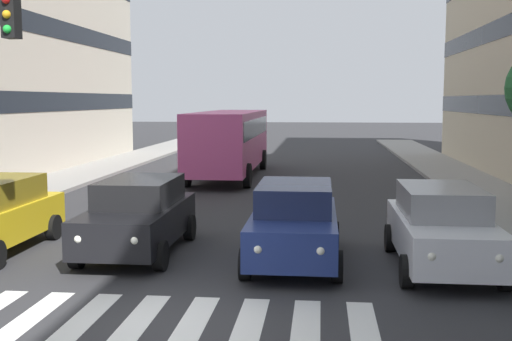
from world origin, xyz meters
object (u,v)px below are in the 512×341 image
car_0 (441,227)px  car_2 (139,215)px  bus_behind_traffic (230,136)px  car_1 (294,222)px

car_0 → car_2: size_ratio=1.00×
car_2 → bus_behind_traffic: 14.67m
car_0 → bus_behind_traffic: bus_behind_traffic is taller
car_2 → bus_behind_traffic: (-0.00, -14.63, 0.97)m
car_0 → car_2: same height
bus_behind_traffic → car_0: bearing=113.7°
car_1 → car_0: bearing=176.1°
car_0 → bus_behind_traffic: (6.73, -15.32, 0.97)m
car_2 → bus_behind_traffic: size_ratio=0.42×
car_1 → car_2: same height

